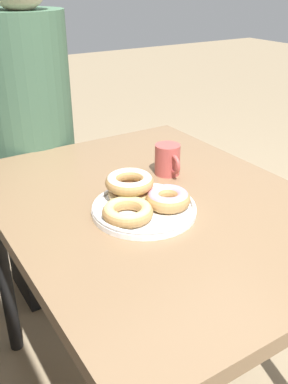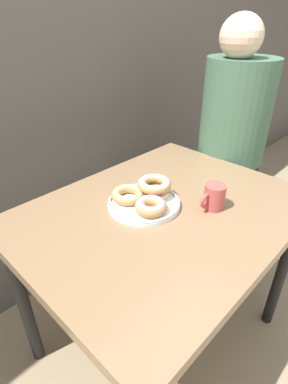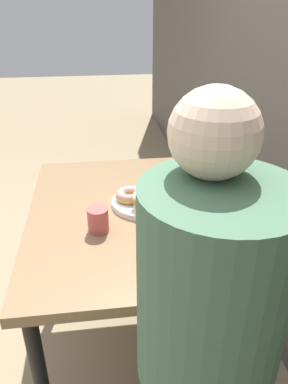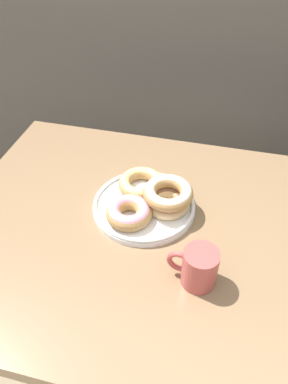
# 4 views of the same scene
# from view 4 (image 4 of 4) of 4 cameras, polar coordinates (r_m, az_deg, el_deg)

# --- Properties ---
(dining_table) EXTENTS (1.06, 0.81, 0.78)m
(dining_table) POSITION_cam_4_polar(r_m,az_deg,el_deg) (1.02, 1.34, -9.02)
(dining_table) COLOR #846647
(dining_table) RESTS_ON ground_plane
(donut_plate) EXTENTS (0.28, 0.29, 0.08)m
(donut_plate) POSITION_cam_4_polar(r_m,az_deg,el_deg) (0.98, 0.70, -1.17)
(donut_plate) COLOR white
(donut_plate) RESTS_ON dining_table
(coffee_mug) EXTENTS (0.11, 0.08, 0.09)m
(coffee_mug) POSITION_cam_4_polar(r_m,az_deg,el_deg) (0.82, 8.29, -11.25)
(coffee_mug) COLOR #B74C47
(coffee_mug) RESTS_ON dining_table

